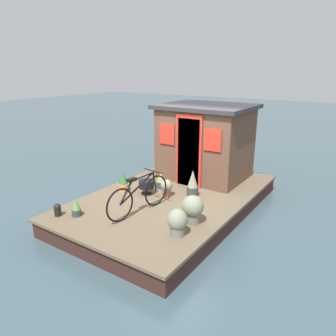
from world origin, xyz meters
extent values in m
plane|color=#384C54|center=(0.00, 0.00, 0.00)|extent=(60.00, 60.00, 0.00)
cube|color=brown|center=(0.00, 0.00, 0.38)|extent=(5.39, 3.27, 0.06)
cube|color=#381E19|center=(0.00, 0.00, 0.18)|extent=(5.29, 3.21, 0.35)
cube|color=brown|center=(1.60, 0.00, 1.34)|extent=(1.74, 2.12, 1.85)
cube|color=#28282B|center=(1.60, 0.00, 2.32)|extent=(1.94, 2.32, 0.10)
cube|color=#19334C|center=(0.70, 0.00, 1.26)|extent=(0.04, 0.60, 1.70)
cube|color=red|center=(0.70, 0.00, 1.31)|extent=(0.03, 0.72, 1.80)
cube|color=red|center=(0.70, -0.64, 1.66)|extent=(0.03, 0.44, 0.52)
cube|color=red|center=(0.70, 0.64, 1.66)|extent=(0.03, 0.44, 0.52)
torus|color=black|center=(-0.72, -0.04, 0.75)|extent=(0.67, 0.12, 0.67)
torus|color=black|center=(-1.73, 0.08, 0.75)|extent=(0.67, 0.12, 0.67)
cylinder|color=black|center=(-1.27, 0.02, 0.97)|extent=(0.94, 0.15, 0.46)
cylinder|color=black|center=(-1.11, 0.00, 1.17)|extent=(0.61, 0.10, 0.06)
cylinder|color=black|center=(-1.57, 0.06, 0.95)|extent=(0.35, 0.08, 0.42)
cylinder|color=black|center=(-0.76, -0.04, 0.97)|extent=(0.12, 0.05, 0.44)
cube|color=black|center=(-1.41, 0.04, 1.18)|extent=(0.21, 0.12, 0.06)
cylinder|color=black|center=(-0.80, -0.03, 1.21)|extent=(0.08, 0.50, 0.02)
cylinder|color=#C6754C|center=(-0.49, 1.10, 0.51)|extent=(0.27, 0.27, 0.19)
cone|color=#2D602D|center=(-0.49, 1.10, 0.75)|extent=(0.24, 0.24, 0.29)
cylinder|color=slate|center=(-1.02, -1.12, 0.52)|extent=(0.27, 0.27, 0.21)
sphere|color=gray|center=(-1.02, -1.12, 0.77)|extent=(0.42, 0.42, 0.42)
cylinder|color=slate|center=(-1.57, -1.12, 0.49)|extent=(0.26, 0.26, 0.16)
ellipsoid|color=gray|center=(-1.57, -1.12, 0.71)|extent=(0.36, 0.36, 0.39)
cylinder|color=#935138|center=(-0.18, 0.05, 0.50)|extent=(0.20, 0.20, 0.17)
sphere|color=gray|center=(-0.18, 0.05, 0.68)|extent=(0.28, 0.28, 0.28)
cylinder|color=#38383D|center=(0.20, 0.48, 0.50)|extent=(0.24, 0.24, 0.17)
cone|color=#70934C|center=(0.20, 0.48, 0.71)|extent=(0.22, 0.22, 0.25)
cylinder|color=#38383D|center=(0.19, -0.42, 0.52)|extent=(0.27, 0.27, 0.21)
cone|color=gray|center=(0.19, -0.42, 0.83)|extent=(0.24, 0.24, 0.40)
cylinder|color=#38383D|center=(-2.04, 0.97, 0.48)|extent=(0.19, 0.19, 0.14)
cone|color=#4C8942|center=(-2.04, 0.97, 0.67)|extent=(0.17, 0.17, 0.23)
cylinder|color=black|center=(-0.34, 0.52, 0.66)|extent=(0.36, 0.36, 0.18)
cylinder|color=black|center=(-0.34, 0.52, 0.49)|extent=(0.04, 0.04, 0.16)
cylinder|color=black|center=(-0.34, 0.52, 0.42)|extent=(0.25, 0.25, 0.02)
cylinder|color=black|center=(-2.26, 1.29, 0.51)|extent=(0.14, 0.14, 0.19)
sphere|color=black|center=(-2.26, 1.29, 0.60)|extent=(0.14, 0.14, 0.14)
camera|label=1|loc=(-5.85, -3.81, 3.24)|focal=34.00mm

